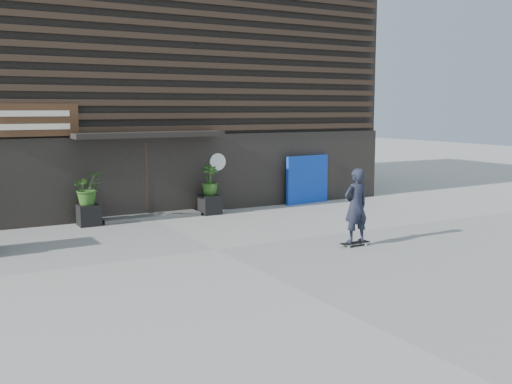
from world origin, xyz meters
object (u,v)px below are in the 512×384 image
planter_pot_right (210,205)px  skateboarder (356,206)px  blue_tarp (307,180)px  planter_pot_left (89,215)px

planter_pot_right → skateboarder: bearing=-78.1°
blue_tarp → skateboarder: (-2.69, -6.05, 0.15)m
planter_pot_right → blue_tarp: size_ratio=0.33×
planter_pot_left → skateboarder: 7.66m
planter_pot_left → blue_tarp: size_ratio=0.33×
planter_pot_left → planter_pot_right: size_ratio=1.00×
planter_pot_left → planter_pot_right: bearing=0.0°
blue_tarp → skateboarder: bearing=-120.1°
blue_tarp → skateboarder: 6.62m
planter_pot_right → skateboarder: size_ratio=0.32×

